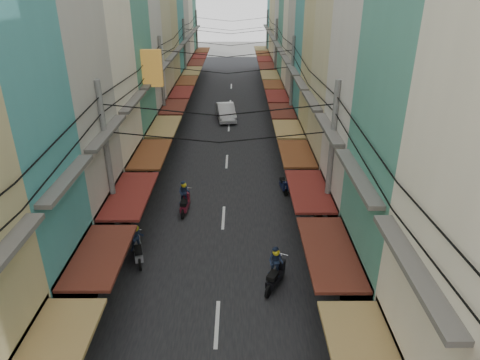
{
  "coord_description": "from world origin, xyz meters",
  "views": [
    {
      "loc": [
        0.81,
        -14.39,
        11.87
      ],
      "look_at": [
        0.92,
        6.49,
        2.07
      ],
      "focal_mm": 32.0,
      "sensor_mm": 36.0,
      "label": 1
    }
  ],
  "objects_px": {
    "market_umbrella": "(377,275)",
    "traffic_sign": "(336,242)",
    "white_car": "(226,119)",
    "bicycle": "(366,258)"
  },
  "relations": [
    {
      "from": "market_umbrella",
      "to": "traffic_sign",
      "type": "distance_m",
      "value": 2.17
    },
    {
      "from": "white_car",
      "to": "traffic_sign",
      "type": "distance_m",
      "value": 24.77
    },
    {
      "from": "traffic_sign",
      "to": "bicycle",
      "type": "bearing_deg",
      "value": 45.07
    },
    {
      "from": "bicycle",
      "to": "market_umbrella",
      "type": "distance_m",
      "value": 4.46
    },
    {
      "from": "bicycle",
      "to": "market_umbrella",
      "type": "bearing_deg",
      "value": 164.69
    },
    {
      "from": "white_car",
      "to": "market_umbrella",
      "type": "height_order",
      "value": "market_umbrella"
    },
    {
      "from": "white_car",
      "to": "traffic_sign",
      "type": "bearing_deg",
      "value": -85.85
    },
    {
      "from": "traffic_sign",
      "to": "market_umbrella",
      "type": "bearing_deg",
      "value": -57.28
    },
    {
      "from": "white_car",
      "to": "market_umbrella",
      "type": "relative_size",
      "value": 2.26
    },
    {
      "from": "traffic_sign",
      "to": "white_car",
      "type": "bearing_deg",
      "value": 101.9
    }
  ]
}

